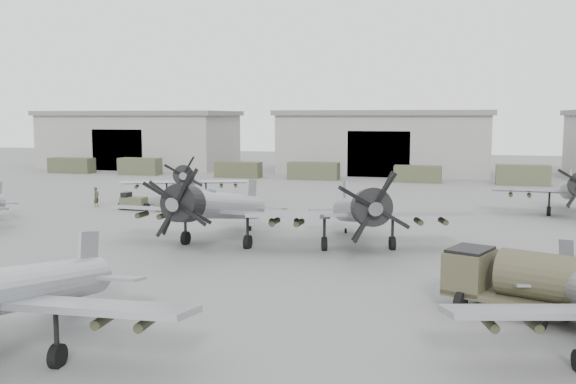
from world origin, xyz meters
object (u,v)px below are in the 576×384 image
fuel_tanker (533,280)px  ground_crew (96,197)px  aircraft_far_0 (186,179)px  tug_trailer (151,204)px  aircraft_far_1 (576,188)px  aircraft_mid_2 (359,210)px  aircraft_mid_1 (215,206)px

fuel_tanker → ground_crew: fuel_tanker is taller
aircraft_far_0 → tug_trailer: size_ratio=1.56×
aircraft_far_1 → aircraft_mid_2: bearing=-126.8°
aircraft_mid_2 → ground_crew: (-25.19, 12.14, -1.57)m
aircraft_mid_2 → aircraft_far_0: aircraft_mid_2 is taller
fuel_tanker → ground_crew: (-33.81, 23.01, -0.65)m
aircraft_mid_1 → aircraft_mid_2: 8.69m
aircraft_mid_2 → fuel_tanker: bearing=-69.8°
aircraft_mid_1 → ground_crew: (-16.59, 13.41, -1.62)m
aircraft_far_1 → fuel_tanker: 28.55m
aircraft_mid_1 → aircraft_far_1: bearing=41.0°
tug_trailer → aircraft_far_0: bearing=82.6°
aircraft_far_0 → ground_crew: bearing=-164.0°
aircraft_far_1 → tug_trailer: aircraft_far_1 is taller
aircraft_mid_1 → tug_trailer: bearing=133.0°
aircraft_mid_2 → aircraft_far_0: (-18.82, 17.00, -0.29)m
aircraft_mid_1 → aircraft_far_0: bearing=121.5°
fuel_tanker → ground_crew: size_ratio=4.15×
aircraft_mid_2 → aircraft_far_1: aircraft_mid_2 is taller
aircraft_mid_1 → aircraft_far_1: (22.95, 18.36, -0.19)m
aircraft_mid_1 → fuel_tanker: 19.74m
aircraft_mid_2 → aircraft_far_0: size_ratio=1.14×
aircraft_mid_2 → aircraft_far_0: 25.36m
aircraft_far_0 → fuel_tanker: 39.11m
aircraft_mid_2 → tug_trailer: (-19.47, 11.39, -1.88)m
aircraft_far_1 → ground_crew: 39.88m
aircraft_far_0 → ground_crew: 8.11m
aircraft_far_1 → fuel_tanker: aircraft_far_1 is taller
aircraft_mid_2 → tug_trailer: bearing=131.4°
aircraft_far_1 → ground_crew: bearing=-169.6°
aircraft_far_1 → fuel_tanker: (-5.73, -27.96, -0.78)m
aircraft_far_0 → tug_trailer: aircraft_far_0 is taller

